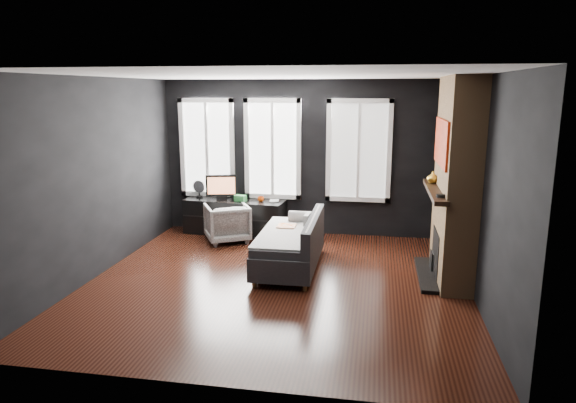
% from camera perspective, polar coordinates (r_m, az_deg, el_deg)
% --- Properties ---
extents(floor, '(5.00, 5.00, 0.00)m').
position_cam_1_polar(floor, '(6.95, -1.25, -8.99)').
color(floor, black).
rests_on(floor, ground).
extents(ceiling, '(5.00, 5.00, 0.00)m').
position_cam_1_polar(ceiling, '(6.47, -1.37, 13.87)').
color(ceiling, white).
rests_on(ceiling, ground).
extents(wall_back, '(5.00, 0.02, 2.70)m').
position_cam_1_polar(wall_back, '(9.01, 1.78, 4.84)').
color(wall_back, black).
rests_on(wall_back, ground).
extents(wall_left, '(0.02, 5.00, 2.70)m').
position_cam_1_polar(wall_left, '(7.47, -20.50, 2.50)').
color(wall_left, black).
rests_on(wall_left, ground).
extents(wall_right, '(0.02, 5.00, 2.70)m').
position_cam_1_polar(wall_right, '(6.57, 20.60, 1.24)').
color(wall_right, black).
rests_on(wall_right, ground).
extents(windows, '(4.00, 0.16, 1.76)m').
position_cam_1_polar(windows, '(8.97, -1.12, 11.41)').
color(windows, white).
rests_on(windows, wall_back).
extents(fireplace, '(0.70, 1.62, 2.70)m').
position_cam_1_polar(fireplace, '(7.12, 18.16, 2.22)').
color(fireplace, '#93724C').
rests_on(fireplace, floor).
extents(sofa, '(0.92, 1.82, 0.78)m').
position_cam_1_polar(sofa, '(7.37, 0.17, -4.52)').
color(sofa, black).
rests_on(sofa, floor).
extents(stripe_pillow, '(0.09, 0.29, 0.29)m').
position_cam_1_polar(stripe_pillow, '(7.71, 2.17, -2.42)').
color(stripe_pillow, gray).
rests_on(stripe_pillow, sofa).
extents(armchair, '(0.91, 0.89, 0.71)m').
position_cam_1_polar(armchair, '(8.74, -6.79, -2.15)').
color(armchair, silver).
rests_on(armchair, floor).
extents(media_console, '(1.84, 0.73, 0.61)m').
position_cam_1_polar(media_console, '(9.20, -5.92, -1.67)').
color(media_console, black).
rests_on(media_console, floor).
extents(monitor, '(0.57, 0.24, 0.50)m').
position_cam_1_polar(monitor, '(9.15, -7.40, 1.78)').
color(monitor, black).
rests_on(monitor, media_console).
extents(desk_fan, '(0.26, 0.26, 0.32)m').
position_cam_1_polar(desk_fan, '(9.39, -9.84, 1.43)').
color(desk_fan, '#A7A7A7').
rests_on(desk_fan, media_console).
extents(mug, '(0.13, 0.11, 0.11)m').
position_cam_1_polar(mug, '(8.94, -3.04, 0.34)').
color(mug, '#C73F07').
rests_on(mug, media_console).
extents(book, '(0.16, 0.04, 0.22)m').
position_cam_1_polar(book, '(8.96, -2.04, 0.73)').
color(book, '#B5AE8D').
rests_on(book, media_console).
extents(storage_box, '(0.22, 0.17, 0.11)m').
position_cam_1_polar(storage_box, '(9.00, -5.31, 0.38)').
color(storage_box, '#256930').
rests_on(storage_box, media_console).
extents(mantel_vase, '(0.19, 0.20, 0.16)m').
position_cam_1_polar(mantel_vase, '(7.54, 15.79, 2.60)').
color(mantel_vase, gold).
rests_on(mantel_vase, fireplace).
extents(mantel_clock, '(0.12, 0.12, 0.04)m').
position_cam_1_polar(mantel_clock, '(6.57, 16.61, 0.61)').
color(mantel_clock, black).
rests_on(mantel_clock, fireplace).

